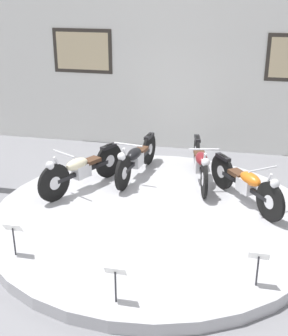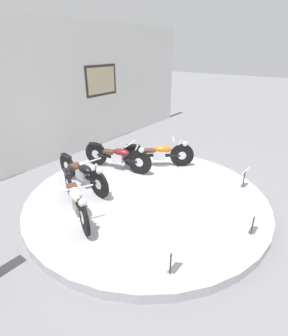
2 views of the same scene
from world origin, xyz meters
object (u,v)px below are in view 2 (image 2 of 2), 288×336
motorcycle_black (83,172)px  motorcycle_orange (159,153)px  motorcycle_maroon (118,156)px  info_placard_front_centre (254,217)px  info_placard_front_right (245,174)px  motorcycle_cream (76,197)px  info_placard_front_left (171,255)px

motorcycle_black → motorcycle_orange: bearing=-19.9°
motorcycle_maroon → motorcycle_black: bearing=-179.9°
info_placard_front_centre → info_placard_front_right: bearing=22.6°
info_placard_front_right → motorcycle_maroon: bearing=108.6°
info_placard_front_right → motorcycle_cream: bearing=143.6°
motorcycle_cream → motorcycle_black: motorcycle_cream is taller
motorcycle_cream → motorcycle_orange: size_ratio=1.11×
motorcycle_cream → motorcycle_black: 1.13m
motorcycle_black → motorcycle_maroon: (1.23, 0.00, 0.01)m
motorcycle_cream → info_placard_front_centre: bearing=-63.9°
motorcycle_orange → info_placard_front_right: (0.18, -2.29, -0.02)m
motorcycle_maroon → motorcycle_orange: bearing=-41.8°
info_placard_front_centre → info_placard_front_right: size_ratio=1.00×
motorcycle_black → motorcycle_orange: size_ratio=1.21×
info_placard_front_left → info_placard_front_right: 3.28m
motorcycle_orange → info_placard_front_left: 3.85m
motorcycle_cream → motorcycle_orange: 2.91m
motorcycle_orange → motorcycle_black: bearing=160.1°
motorcycle_black → motorcycle_cream: bearing=-138.0°
motorcycle_cream → info_placard_front_centre: size_ratio=3.54×
motorcycle_maroon → info_placard_front_left: 3.79m
motorcycle_cream → motorcycle_orange: motorcycle_cream is taller
motorcycle_orange → motorcycle_maroon: bearing=138.2°
info_placard_front_left → motorcycle_orange: bearing=36.4°
motorcycle_orange → info_placard_front_right: 2.29m
info_placard_front_left → info_placard_front_right: (3.28, 0.00, 0.00)m
motorcycle_maroon → info_placard_front_left: size_ratio=3.89×
motorcycle_orange → info_placard_front_centre: bearing=-116.2°
motorcycle_black → info_placard_front_right: 3.78m
motorcycle_orange → info_placard_front_centre: 3.31m
info_placard_front_left → motorcycle_cream: bearing=85.3°
motorcycle_orange → info_placard_front_right: size_ratio=3.19×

